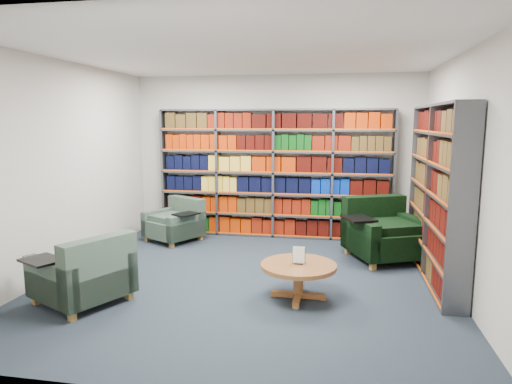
% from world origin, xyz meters
% --- Properties ---
extents(room_shell, '(5.02, 5.02, 2.82)m').
position_xyz_m(room_shell, '(0.00, 0.00, 1.40)').
color(room_shell, '#1B2331').
rests_on(room_shell, ground).
extents(bookshelf_back, '(4.00, 0.28, 2.20)m').
position_xyz_m(bookshelf_back, '(0.00, 2.34, 1.10)').
color(bookshelf_back, '#47494F').
rests_on(bookshelf_back, ground).
extents(bookshelf_right, '(0.28, 2.50, 2.20)m').
position_xyz_m(bookshelf_right, '(2.34, 0.60, 1.10)').
color(bookshelf_right, '#47494F').
rests_on(bookshelf_right, ground).
extents(chair_teal_left, '(1.05, 1.05, 0.71)m').
position_xyz_m(chair_teal_left, '(-1.58, 1.78, 0.28)').
color(chair_teal_left, '#042C3A').
rests_on(chair_teal_left, ground).
extents(chair_green_right, '(1.31, 1.28, 0.89)m').
position_xyz_m(chair_green_right, '(1.76, 1.33, 0.36)').
color(chair_green_right, black).
rests_on(chair_green_right, ground).
extents(chair_teal_front, '(1.16, 1.17, 0.79)m').
position_xyz_m(chair_teal_front, '(-1.60, -1.04, 0.32)').
color(chair_teal_front, '#042C3A').
rests_on(chair_teal_front, ground).
extents(coffee_table, '(0.86, 0.86, 0.61)m').
position_xyz_m(coffee_table, '(0.69, -0.47, 0.32)').
color(coffee_table, '#956030').
rests_on(coffee_table, ground).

